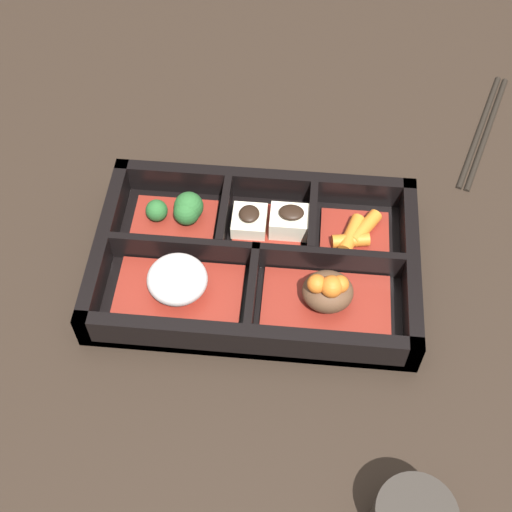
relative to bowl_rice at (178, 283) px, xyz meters
name	(u,v)px	position (x,y,z in m)	size (l,w,h in m)	color
ground_plane	(256,270)	(-0.07, -0.04, -0.03)	(3.00, 3.00, 0.00)	black
bento_base	(256,267)	(-0.07, -0.04, -0.02)	(0.33, 0.21, 0.01)	black
bento_rim	(257,256)	(-0.07, -0.04, -0.01)	(0.33, 0.21, 0.04)	black
bowl_stew	(327,294)	(-0.15, 0.00, 0.00)	(0.13, 0.07, 0.05)	maroon
bowl_rice	(178,283)	(0.00, 0.00, 0.00)	(0.13, 0.07, 0.04)	maroon
bowl_carrots	(355,234)	(-0.17, -0.08, -0.01)	(0.07, 0.06, 0.02)	maroon
bowl_tofu	(272,223)	(-0.09, -0.09, -0.01)	(0.08, 0.06, 0.04)	maroon
bowl_greens	(179,213)	(0.01, -0.09, 0.00)	(0.09, 0.06, 0.04)	maroon
chopsticks	(484,129)	(-0.33, -0.27, -0.03)	(0.08, 0.20, 0.01)	black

